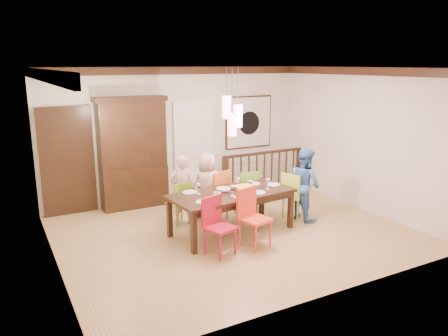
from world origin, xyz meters
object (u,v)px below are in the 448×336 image
dining_table (232,196)px  balustrade (264,170)px  person_far_mid (207,186)px  person_end_right (305,184)px  person_far_left (182,190)px  china_hutch (133,153)px  chair_end_right (296,192)px  chair_far_left (179,200)px

dining_table → balustrade: balustrade is taller
person_far_mid → person_end_right: bearing=159.5°
person_far_left → dining_table: bearing=139.4°
person_far_left → china_hutch: bearing=-59.1°
china_hutch → chair_end_right: bearing=-40.5°
china_hutch → person_far_left: (0.48, -1.45, -0.50)m
balustrade → person_far_mid: size_ratio=1.71×
person_far_mid → person_end_right: 1.90m
chair_end_right → person_end_right: (0.12, -0.12, 0.17)m
dining_table → chair_far_left: (-0.68, 0.83, -0.19)m
dining_table → person_end_right: person_end_right is taller
person_far_left → chair_end_right: bearing=172.8°
dining_table → balustrade: (1.96, 1.92, -0.17)m
chair_far_left → china_hutch: size_ratio=0.36×
chair_far_left → person_end_right: 2.44m
dining_table → person_far_left: 1.02m
china_hutch → person_end_right: 3.58m
china_hutch → balustrade: size_ratio=1.04×
chair_far_left → person_end_right: person_end_right is taller
person_end_right → person_far_left: bearing=66.9°
chair_end_right → person_end_right: bearing=-153.3°
balustrade → person_end_right: 2.01m
person_far_mid → person_end_right: person_end_right is taller
dining_table → china_hutch: 2.56m
person_far_mid → person_end_right: (1.66, -0.91, 0.05)m
person_far_left → person_end_right: person_end_right is taller
dining_table → person_far_left: (-0.61, 0.81, -0.00)m
chair_far_left → person_far_left: bearing=157.3°
person_far_left → balustrade: bearing=-144.3°
chair_far_left → person_far_left: size_ratio=0.63×
dining_table → chair_far_left: size_ratio=2.73×
chair_far_left → balustrade: 2.86m
chair_far_left → china_hutch: china_hutch is taller
chair_end_right → dining_table: bearing=73.8°
china_hutch → dining_table: bearing=-64.2°
dining_table → balustrade: bearing=38.8°
chair_far_left → china_hutch: bearing=-84.0°
chair_far_left → person_far_mid: bearing=173.5°
china_hutch → person_far_left: bearing=-71.5°
balustrade → china_hutch: bearing=172.6°
balustrade → person_far_mid: person_far_mid is taller
chair_far_left → chair_end_right: bearing=150.2°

